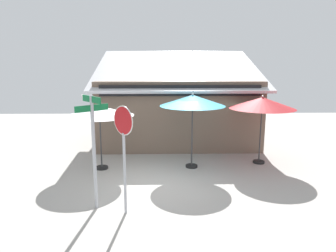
% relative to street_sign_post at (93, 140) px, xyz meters
% --- Properties ---
extents(ground_plane, '(28.00, 28.00, 0.10)m').
position_rel_street_sign_post_xyz_m(ground_plane, '(1.73, 1.76, -1.89)').
color(ground_plane, '#ADA8A0').
extents(cafe_building, '(7.65, 5.62, 4.44)m').
position_rel_street_sign_post_xyz_m(cafe_building, '(2.51, 7.45, -0.23)').
color(cafe_building, '#705B4C').
rests_on(cafe_building, ground).
extents(street_sign_post, '(0.72, 0.77, 2.99)m').
position_rel_street_sign_post_xyz_m(street_sign_post, '(0.00, 0.00, 0.00)').
color(street_sign_post, '#A8AAB2').
rests_on(street_sign_post, ground).
extents(stop_sign, '(0.52, 0.53, 2.77)m').
position_rel_street_sign_post_xyz_m(stop_sign, '(0.81, -0.31, 0.06)').
color(stop_sign, '#A8AAB2').
rests_on(stop_sign, ground).
extents(patio_umbrella_ivory_left, '(2.42, 2.42, 2.36)m').
position_rel_street_sign_post_xyz_m(patio_umbrella_ivory_left, '(-0.44, 3.10, 0.26)').
color(patio_umbrella_ivory_left, black).
rests_on(patio_umbrella_ivory_left, ground).
extents(patio_umbrella_teal_center, '(2.33, 2.33, 2.74)m').
position_rel_street_sign_post_xyz_m(patio_umbrella_teal_center, '(2.84, 3.19, 0.61)').
color(patio_umbrella_teal_center, black).
rests_on(patio_umbrella_teal_center, ground).
extents(patio_umbrella_crimson_right, '(2.44, 2.44, 2.61)m').
position_rel_street_sign_post_xyz_m(patio_umbrella_crimson_right, '(5.47, 3.62, 0.47)').
color(patio_umbrella_crimson_right, black).
rests_on(patio_umbrella_crimson_right, ground).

